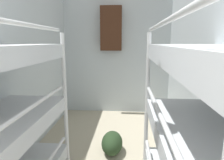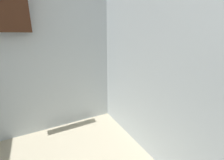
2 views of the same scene
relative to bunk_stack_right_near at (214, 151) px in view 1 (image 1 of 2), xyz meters
The scene contains 6 objects.
wall_left 2.18m from the bunk_stack_right_near, 155.78° to the left, with size 0.06×4.64×2.53m.
wall_right 1.03m from the bunk_stack_right_near, 67.04° to the left, with size 0.06×4.64×2.53m.
wall_back 3.29m from the bunk_stack_right_near, 104.01° to the left, with size 2.39×0.06×2.53m.
bunk_stack_right_near is the anchor object (origin of this frame).
duffel_bag 1.76m from the bunk_stack_right_near, 118.11° to the left, with size 0.30×0.47×0.30m.
hanging_coat 3.29m from the bunk_stack_right_near, 106.60° to the left, with size 0.44×0.12×0.90m.
Camera 1 is at (0.24, 0.19, 1.56)m, focal length 32.00 mm.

